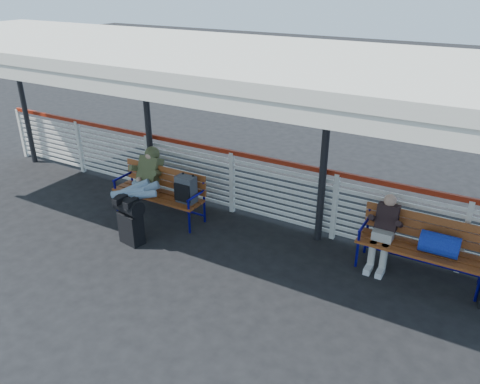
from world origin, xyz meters
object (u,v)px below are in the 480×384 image
Objects in this scene: luggage_stack at (130,219)px; bench_left at (169,188)px; bench_right at (430,243)px; traveler_man at (140,186)px; companion_person at (384,231)px.

bench_left is (0.02, 1.03, 0.15)m from luggage_stack.
bench_left is 4.45m from bench_right.
bench_right reaches higher than luggage_stack.
luggage_stack is 4.68m from bench_right.
bench_left is 0.51m from traveler_man.
companion_person is (4.14, 0.75, -0.11)m from traveler_man.
companion_person is at bearing 10.29° from traveler_man.
bench_right is at bearing 5.45° from bench_left.
luggage_stack is at bearing -159.24° from companion_person.
bench_left is 1.57× the size of companion_person.
bench_right is at bearing 27.34° from luggage_stack.
bench_right is 0.66m from companion_person.
traveler_man is (-4.80, -0.76, 0.12)m from bench_right.
companion_person is at bearing 30.04° from luggage_stack.
bench_right is 4.86m from traveler_man.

